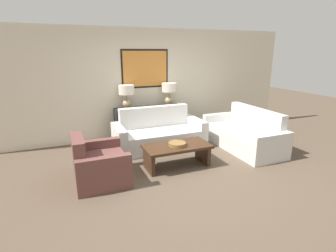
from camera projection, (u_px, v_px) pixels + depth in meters
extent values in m
plane|color=brown|center=(187.00, 172.00, 4.74)|extent=(20.00, 20.00, 0.00)
cube|color=beige|center=(145.00, 84.00, 6.51)|extent=(7.93, 0.10, 2.65)
cube|color=black|center=(145.00, 69.00, 6.36)|extent=(1.18, 0.01, 0.92)
cube|color=orange|center=(145.00, 69.00, 6.35)|extent=(1.10, 0.02, 0.84)
cube|color=black|center=(149.00, 123.00, 6.52)|extent=(1.66, 0.39, 0.79)
cylinder|color=tan|center=(127.00, 108.00, 6.21)|extent=(0.17, 0.17, 0.02)
sphere|color=tan|center=(127.00, 104.00, 6.18)|extent=(0.21, 0.21, 0.21)
cylinder|color=#8C7A51|center=(127.00, 97.00, 6.14)|extent=(0.02, 0.02, 0.12)
cylinder|color=beige|center=(126.00, 90.00, 6.09)|extent=(0.36, 0.36, 0.21)
cylinder|color=tan|center=(169.00, 105.00, 6.61)|extent=(0.17, 0.17, 0.02)
sphere|color=tan|center=(169.00, 100.00, 6.58)|extent=(0.21, 0.21, 0.21)
cylinder|color=#8C7A51|center=(169.00, 94.00, 6.53)|extent=(0.02, 0.02, 0.12)
cylinder|color=beige|center=(169.00, 87.00, 6.48)|extent=(0.36, 0.36, 0.21)
cube|color=silver|center=(161.00, 140.00, 5.84)|extent=(1.64, 0.72, 0.41)
cube|color=silver|center=(154.00, 125.00, 6.17)|extent=(1.64, 0.18, 0.88)
cube|color=silver|center=(119.00, 140.00, 5.56)|extent=(0.18, 0.90, 0.59)
cube|color=silver|center=(195.00, 131.00, 6.23)|extent=(0.18, 0.90, 0.59)
cube|color=silver|center=(238.00, 139.00, 5.89)|extent=(0.72, 1.64, 0.41)
cube|color=silver|center=(255.00, 127.00, 5.99)|extent=(0.18, 1.64, 0.88)
cube|color=silver|center=(219.00, 125.00, 6.71)|extent=(0.90, 0.18, 0.59)
cube|color=silver|center=(271.00, 148.00, 5.09)|extent=(0.90, 0.18, 0.59)
cube|color=#3D2616|center=(177.00, 146.00, 4.88)|extent=(1.24, 0.63, 0.05)
cube|color=#3D2616|center=(149.00, 161.00, 4.74)|extent=(0.07, 0.50, 0.38)
cube|color=#3D2616|center=(203.00, 153.00, 5.15)|extent=(0.07, 0.50, 0.38)
cylinder|color=olive|center=(177.00, 144.00, 4.84)|extent=(0.32, 0.32, 0.06)
cube|color=brown|center=(106.00, 168.00, 4.44)|extent=(0.66, 0.71, 0.42)
cube|color=brown|center=(79.00, 161.00, 4.23)|extent=(0.18, 0.71, 0.81)
cube|color=brown|center=(105.00, 175.00, 4.00)|extent=(0.84, 0.14, 0.58)
cube|color=brown|center=(97.00, 155.00, 4.76)|extent=(0.84, 0.14, 0.58)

